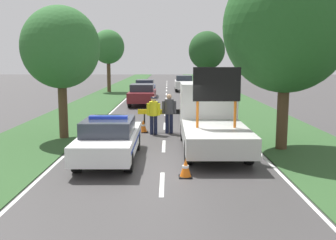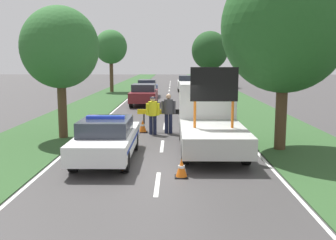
# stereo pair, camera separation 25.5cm
# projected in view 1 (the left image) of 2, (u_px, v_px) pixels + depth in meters

# --- Properties ---
(ground_plane) EXTENTS (160.00, 160.00, 0.00)m
(ground_plane) POSITION_uv_depth(u_px,v_px,m) (161.00, 164.00, 12.62)
(ground_plane) COLOR #3D3A3A
(lane_markings) EXTENTS (7.05, 71.83, 0.01)m
(lane_markings) POSITION_uv_depth(u_px,v_px,m) (164.00, 103.00, 30.70)
(lane_markings) COLOR silver
(lane_markings) RESTS_ON ground
(grass_verge_left) EXTENTS (3.88, 120.00, 0.03)m
(grass_verge_left) POSITION_uv_depth(u_px,v_px,m) (97.00, 101.00, 32.36)
(grass_verge_left) COLOR #2D5128
(grass_verge_left) RESTS_ON ground
(grass_verge_right) EXTENTS (3.88, 120.00, 0.03)m
(grass_verge_right) POSITION_uv_depth(u_px,v_px,m) (231.00, 101.00, 32.42)
(grass_verge_right) COLOR #2D5128
(grass_verge_right) RESTS_ON ground
(police_car) EXTENTS (1.80, 4.76, 1.51)m
(police_car) POSITION_uv_depth(u_px,v_px,m) (108.00, 139.00, 13.05)
(police_car) COLOR white
(police_car) RESTS_ON ground
(work_truck) EXTENTS (2.19, 6.08, 3.09)m
(work_truck) POSITION_uv_depth(u_px,v_px,m) (208.00, 117.00, 15.11)
(work_truck) COLOR white
(work_truck) RESTS_ON ground
(road_barrier) EXTENTS (3.04, 0.08, 1.05)m
(road_barrier) POSITION_uv_depth(u_px,v_px,m) (169.00, 113.00, 18.27)
(road_barrier) COLOR black
(road_barrier) RESTS_ON ground
(police_officer) EXTENTS (0.61, 0.39, 1.71)m
(police_officer) POSITION_uv_depth(u_px,v_px,m) (152.00, 112.00, 17.56)
(police_officer) COLOR #191E38
(police_officer) RESTS_ON ground
(pedestrian_civilian) EXTENTS (0.65, 0.41, 1.80)m
(pedestrian_civilian) POSITION_uv_depth(u_px,v_px,m) (167.00, 110.00, 17.82)
(pedestrian_civilian) COLOR #191E38
(pedestrian_civilian) RESTS_ON ground
(traffic_cone_near_police) EXTENTS (0.47, 0.47, 0.65)m
(traffic_cone_near_police) POSITION_uv_depth(u_px,v_px,m) (131.00, 135.00, 15.80)
(traffic_cone_near_police) COLOR black
(traffic_cone_near_police) RESTS_ON ground
(traffic_cone_centre_front) EXTENTS (0.44, 0.44, 0.61)m
(traffic_cone_centre_front) POSITION_uv_depth(u_px,v_px,m) (106.00, 132.00, 16.61)
(traffic_cone_centre_front) COLOR black
(traffic_cone_centre_front) RESTS_ON ground
(traffic_cone_near_truck) EXTENTS (0.39, 0.39, 0.54)m
(traffic_cone_near_truck) POSITION_uv_depth(u_px,v_px,m) (184.00, 168.00, 11.19)
(traffic_cone_near_truck) COLOR black
(traffic_cone_near_truck) RESTS_ON ground
(traffic_cone_behind_barrier) EXTENTS (0.42, 0.42, 0.59)m
(traffic_cone_behind_barrier) POSITION_uv_depth(u_px,v_px,m) (141.00, 126.00, 18.17)
(traffic_cone_behind_barrier) COLOR black
(traffic_cone_behind_barrier) RESTS_ON ground
(queued_car_sedan_black) EXTENTS (1.77, 4.63, 1.56)m
(queued_car_sedan_black) POSITION_uv_depth(u_px,v_px,m) (195.00, 103.00, 23.25)
(queued_car_sedan_black) COLOR black
(queued_car_sedan_black) RESTS_ON ground
(queued_car_wagon_maroon) EXTENTS (1.89, 4.55, 1.58)m
(queued_car_wagon_maroon) POSITION_uv_depth(u_px,v_px,m) (140.00, 94.00, 29.03)
(queued_car_wagon_maroon) COLOR maroon
(queued_car_wagon_maroon) RESTS_ON ground
(queued_car_hatch_blue) EXTENTS (1.75, 4.29, 1.56)m
(queued_car_hatch_blue) POSITION_uv_depth(u_px,v_px,m) (143.00, 88.00, 35.74)
(queued_car_hatch_blue) COLOR navy
(queued_car_hatch_blue) RESTS_ON ground
(queued_car_van_white) EXTENTS (1.90, 4.16, 1.70)m
(queued_car_van_white) POSITION_uv_depth(u_px,v_px,m) (182.00, 83.00, 42.23)
(queued_car_van_white) COLOR silver
(queued_car_van_white) RESTS_ON ground
(roadside_tree_near_left) EXTENTS (3.25, 3.25, 5.55)m
(roadside_tree_near_left) POSITION_uv_depth(u_px,v_px,m) (59.00, 48.00, 16.27)
(roadside_tree_near_left) COLOR #4C3823
(roadside_tree_near_left) RESTS_ON ground
(roadside_tree_near_right) EXTENTS (3.32, 3.32, 6.42)m
(roadside_tree_near_right) POSITION_uv_depth(u_px,v_px,m) (106.00, 47.00, 40.42)
(roadside_tree_near_right) COLOR #4C3823
(roadside_tree_near_right) RESTS_ON ground
(roadside_tree_mid_left) EXTENTS (4.48, 4.48, 6.86)m
(roadside_tree_mid_left) POSITION_uv_depth(u_px,v_px,m) (205.00, 51.00, 48.53)
(roadside_tree_mid_left) COLOR #4C3823
(roadside_tree_mid_left) RESTS_ON ground
(roadside_tree_mid_right) EXTENTS (4.55, 4.55, 6.91)m
(roadside_tree_mid_right) POSITION_uv_depth(u_px,v_px,m) (284.00, 27.00, 14.09)
(roadside_tree_mid_right) COLOR #4C3823
(roadside_tree_mid_right) RESTS_ON ground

